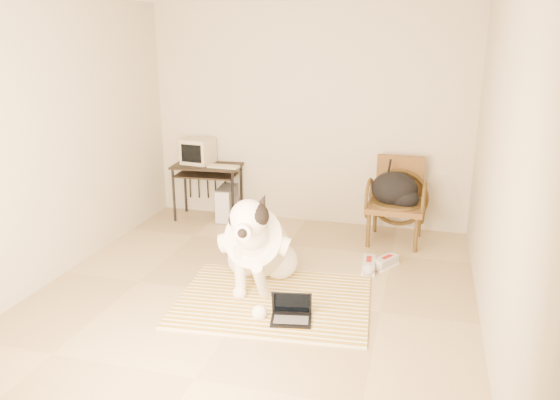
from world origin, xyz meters
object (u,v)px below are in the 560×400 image
at_px(crt_monitor, 198,151).
at_px(pc_tower, 227,203).
at_px(laptop, 291,313).
at_px(dog, 258,246).
at_px(computer_desk, 207,173).
at_px(rattan_chair, 397,200).
at_px(backpack, 396,190).

relative_size(crt_monitor, pc_tower, 0.83).
height_order(laptop, crt_monitor, crt_monitor).
bearing_deg(crt_monitor, pc_tower, -5.04).
bearing_deg(laptop, pc_tower, 121.73).
distance_m(dog, crt_monitor, 2.34).
height_order(dog, computer_desk, dog).
xyz_separation_m(laptop, computer_desk, (-1.71, 2.33, 0.54)).
bearing_deg(dog, pc_tower, 118.93).
bearing_deg(laptop, crt_monitor, 127.65).
distance_m(pc_tower, rattan_chair, 2.19).
relative_size(laptop, pc_tower, 0.79).
xyz_separation_m(laptop, rattan_chair, (0.71, 2.17, 0.41)).
relative_size(computer_desk, rattan_chair, 0.92).
bearing_deg(crt_monitor, laptop, -52.35).
bearing_deg(crt_monitor, dog, -52.94).
relative_size(pc_tower, backpack, 0.87).
xyz_separation_m(laptop, backpack, (0.70, 2.09, 0.55)).
xyz_separation_m(computer_desk, rattan_chair, (2.41, -0.15, -0.13)).
bearing_deg(computer_desk, crt_monitor, 153.21).
bearing_deg(computer_desk, pc_tower, 8.79).
height_order(dog, laptop, dog).
distance_m(crt_monitor, pc_tower, 0.77).
height_order(computer_desk, backpack, backpack).
bearing_deg(dog, backpack, 52.39).
xyz_separation_m(computer_desk, backpack, (2.41, -0.24, 0.01)).
xyz_separation_m(dog, crt_monitor, (-1.38, 1.83, 0.46)).
height_order(rattan_chair, backpack, rattan_chair).
relative_size(laptop, crt_monitor, 0.96).
distance_m(dog, backpack, 1.93).
relative_size(laptop, computer_desk, 0.43).
relative_size(dog, computer_desk, 1.62).
bearing_deg(crt_monitor, backpack, -6.93).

